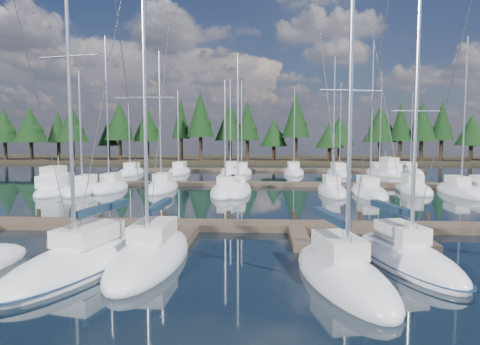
# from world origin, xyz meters

# --- Properties ---
(ground) EXTENTS (260.00, 260.00, 0.00)m
(ground) POSITION_xyz_m (0.00, 30.00, 0.00)
(ground) COLOR black
(ground) RESTS_ON ground
(far_shore) EXTENTS (220.00, 30.00, 0.60)m
(far_shore) POSITION_xyz_m (0.00, 90.00, 0.30)
(far_shore) COLOR #2F281A
(far_shore) RESTS_ON ground
(main_dock) EXTENTS (44.00, 6.13, 0.90)m
(main_dock) POSITION_xyz_m (0.00, 17.36, 0.20)
(main_dock) COLOR brown
(main_dock) RESTS_ON ground
(back_docks) EXTENTS (50.00, 21.80, 0.40)m
(back_docks) POSITION_xyz_m (0.00, 49.58, 0.20)
(back_docks) COLOR brown
(back_docks) RESTS_ON ground
(front_sailboat_1) EXTENTS (5.25, 10.17, 15.61)m
(front_sailboat_1) POSITION_xyz_m (-9.43, 10.24, 0.29)
(front_sailboat_1) COLOR white
(front_sailboat_1) RESTS_ON ground
(front_sailboat_2) EXTENTS (3.04, 8.75, 12.82)m
(front_sailboat_2) POSITION_xyz_m (-6.77, 11.11, 0.28)
(front_sailboat_2) COLOR white
(front_sailboat_2) RESTS_ON ground
(front_sailboat_3) EXTENTS (4.06, 8.08, 12.87)m
(front_sailboat_3) POSITION_xyz_m (1.07, 8.94, 0.29)
(front_sailboat_3) COLOR white
(front_sailboat_3) RESTS_ON ground
(front_sailboat_4) EXTENTS (4.25, 8.28, 11.78)m
(front_sailboat_4) POSITION_xyz_m (4.17, 11.31, 0.28)
(front_sailboat_4) COLOR white
(front_sailboat_4) RESTS_ON ground
(back_sailboat_rows) EXTENTS (43.08, 32.69, 16.02)m
(back_sailboat_rows) POSITION_xyz_m (0.15, 44.62, 0.27)
(back_sailboat_rows) COLOR white
(back_sailboat_rows) RESTS_ON ground
(motor_yacht_left) EXTENTS (3.77, 8.76, 4.24)m
(motor_yacht_left) POSITION_xyz_m (-22.00, 33.40, 0.47)
(motor_yacht_left) COLOR white
(motor_yacht_left) RESTS_ON ground
(motor_yacht_right) EXTENTS (4.08, 8.70, 4.18)m
(motor_yacht_right) POSITION_xyz_m (15.61, 53.82, 0.47)
(motor_yacht_right) COLOR white
(motor_yacht_right) RESTS_ON ground
(tree_line) EXTENTS (185.46, 11.88, 13.92)m
(tree_line) POSITION_xyz_m (0.28, 80.13, 7.54)
(tree_line) COLOR black
(tree_line) RESTS_ON far_shore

